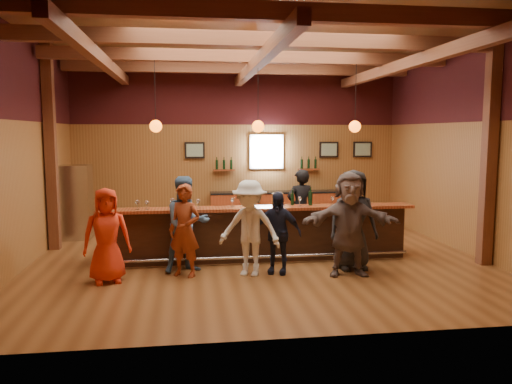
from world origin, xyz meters
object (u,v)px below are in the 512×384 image
Objects in this scene: stainless_fridge at (76,202)px; bartender at (301,209)px; customer_denim at (187,224)px; ice_bucket at (278,199)px; customer_orange at (107,235)px; back_bar_cabinet at (282,208)px; customer_navy at (277,233)px; customer_brown at (349,224)px; customer_dark at (353,220)px; bottle_a at (292,199)px; customer_redvest at (185,230)px; bar_counter at (258,233)px; customer_white at (250,228)px.

stainless_fridge is 5.46m from bartender.
customer_denim is 7.18× the size of ice_bucket.
back_bar_cabinet is at bearing 37.25° from customer_orange.
stainless_fridge is 4.27m from customer_denim.
customer_navy is at bearing -101.77° from back_bar_cabinet.
bartender is at bearing 104.79° from customer_brown.
bottle_a is (-0.97, 0.93, 0.29)m from customer_dark.
stainless_fridge is 6.78m from customer_dark.
back_bar_cabinet is 5.46m from customer_redvest.
customer_brown is (1.45, -1.52, 0.42)m from bar_counter.
customer_dark reaches higher than customer_navy.
customer_redvest is 0.94× the size of customer_denim.
customer_brown is at bearing -60.75° from bottle_a.
customer_navy is at bearing -176.13° from customer_dark.
ice_bucket is at bearing 2.02° from customer_denim.
customer_dark is (0.48, -4.67, 0.47)m from back_bar_cabinet.
bar_counter is at bearing 67.75° from customer_redvest.
stainless_fridge is 5.63× the size of bottle_a.
bar_counter is at bearing 119.60° from customer_navy.
customer_redvest reaches higher than bottle_a.
customer_orange is at bearing 20.42° from bartender.
bottle_a is at bearing 124.99° from customer_brown.
bar_counter is at bearing 12.86° from customer_denim.
back_bar_cabinet is 2.83m from bartender.
stainless_fridge reaches higher than bar_counter.
customer_redvest is at bearing -155.21° from bottle_a.
bar_counter is 19.71× the size of bottle_a.
bar_counter is 3.56× the size of bartender.
ice_bucket is at bearing 57.07° from customer_redvest.
customer_dark reaches higher than bartender.
customer_orange is 4.49m from customer_dark.
bottle_a is (2.18, 1.01, 0.40)m from customer_redvest.
bottle_a is (2.14, 0.72, 0.34)m from customer_denim.
customer_navy is 1.31m from customer_brown.
customer_white reaches higher than ice_bucket.
customer_denim is at bearing 175.78° from customer_dark.
customer_orange is 0.98× the size of customer_redvest.
bottle_a is (0.50, 1.04, 0.48)m from customer_navy.
customer_navy is 1.14m from ice_bucket.
customer_denim is at bearing -159.31° from ice_bucket.
stainless_fridge reaches higher than customer_redvest.
back_bar_cabinet is at bearing 82.48° from bottle_a.
customer_orange is (-4.00, -4.93, 0.35)m from back_bar_cabinet.
stainless_fridge is 6.83m from customer_brown.
customer_dark is (3.15, 0.07, 0.11)m from customer_redvest.
bar_counter is at bearing 152.07° from ice_bucket.
customer_navy is (1.68, -0.04, -0.08)m from customer_redvest.
customer_dark reaches higher than bottle_a.
bottle_a is at bearing -13.84° from bar_counter.
stainless_fridge is at bearing 95.12° from customer_orange.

